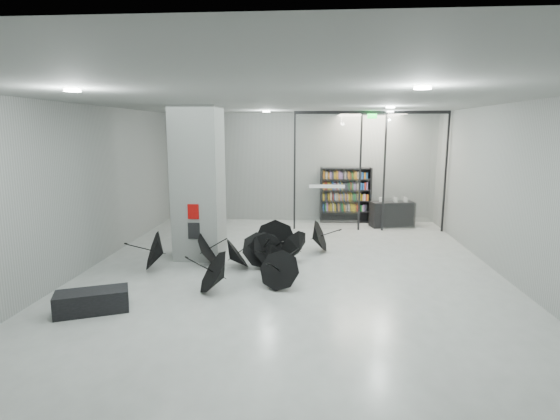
# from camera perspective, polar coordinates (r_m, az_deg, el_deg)

# --- Properties ---
(room) EXTENTS (14.00, 14.02, 4.01)m
(room) POSITION_cam_1_polar(r_m,az_deg,el_deg) (9.39, 1.16, 7.00)
(room) COLOR gray
(room) RESTS_ON ground
(column) EXTENTS (1.20, 1.20, 4.00)m
(column) POSITION_cam_1_polar(r_m,az_deg,el_deg) (11.83, -10.52, 3.44)
(column) COLOR slate
(column) RESTS_ON ground
(fire_cabinet) EXTENTS (0.28, 0.04, 0.38)m
(fire_cabinet) POSITION_cam_1_polar(r_m,az_deg,el_deg) (11.34, -11.20, -0.21)
(fire_cabinet) COLOR #A50A07
(fire_cabinet) RESTS_ON column
(info_panel) EXTENTS (0.30, 0.03, 0.42)m
(info_panel) POSITION_cam_1_polar(r_m,az_deg,el_deg) (11.44, -11.11, -2.67)
(info_panel) COLOR black
(info_panel) RESTS_ON column
(exit_sign) EXTENTS (0.30, 0.06, 0.15)m
(exit_sign) POSITION_cam_1_polar(r_m,az_deg,el_deg) (14.78, 11.86, 11.83)
(exit_sign) COLOR #0CE533
(exit_sign) RESTS_ON room
(glass_partition) EXTENTS (5.06, 0.08, 4.00)m
(glass_partition) POSITION_cam_1_polar(r_m,az_deg,el_deg) (15.03, 11.50, 5.56)
(glass_partition) COLOR silver
(glass_partition) RESTS_ON ground
(bench) EXTENTS (1.42, 1.03, 0.42)m
(bench) POSITION_cam_1_polar(r_m,az_deg,el_deg) (9.17, -23.22, -10.85)
(bench) COLOR black
(bench) RESTS_ON ground
(bookshelf) EXTENTS (1.86, 0.48, 2.03)m
(bookshelf) POSITION_cam_1_polar(r_m,az_deg,el_deg) (16.33, 8.50, 1.91)
(bookshelf) COLOR black
(bookshelf) RESTS_ON ground
(shop_counter) EXTENTS (1.58, 0.89, 0.89)m
(shop_counter) POSITION_cam_1_polar(r_m,az_deg,el_deg) (16.03, 14.33, -0.52)
(shop_counter) COLOR black
(shop_counter) RESTS_ON ground
(umbrella_cluster) EXTENTS (4.99, 4.43, 1.21)m
(umbrella_cluster) POSITION_cam_1_polar(r_m,az_deg,el_deg) (11.08, -3.00, -5.90)
(umbrella_cluster) COLOR black
(umbrella_cluster) RESTS_ON ground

